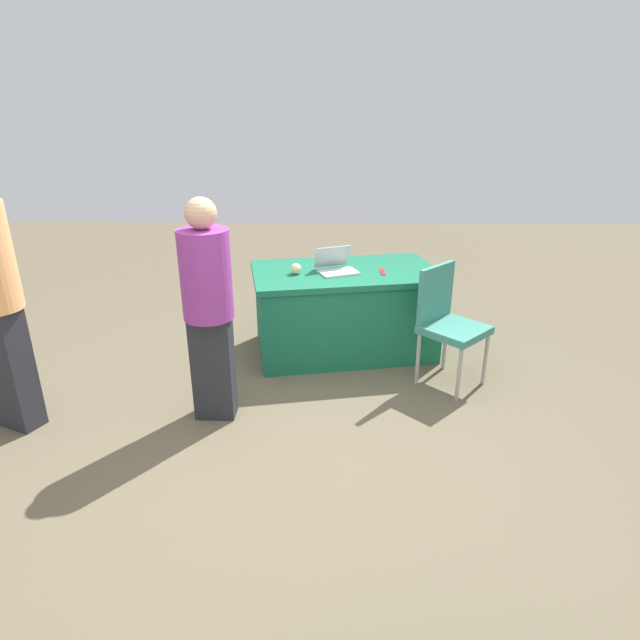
% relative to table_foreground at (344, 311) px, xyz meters
% --- Properties ---
extents(ground_plane, '(14.40, 14.40, 0.00)m').
position_rel_table_foreground_xyz_m(ground_plane, '(0.33, 1.52, -0.38)').
color(ground_plane, brown).
extents(table_foreground, '(1.74, 1.19, 0.76)m').
position_rel_table_foreground_xyz_m(table_foreground, '(0.00, 0.00, 0.00)').
color(table_foreground, '#196647').
rests_on(table_foreground, ground).
extents(chair_tucked_right, '(0.62, 0.62, 0.95)m').
position_rel_table_foreground_xyz_m(chair_tucked_right, '(-0.79, 0.59, 0.16)').
color(chair_tucked_right, '#9E9993').
rests_on(chair_tucked_right, ground).
extents(person_organiser, '(0.35, 0.35, 1.57)m').
position_rel_table_foreground_xyz_m(person_organiser, '(0.96, 1.13, 0.49)').
color(person_organiser, '#26262D').
rests_on(person_organiser, ground).
extents(laptop_silver, '(0.40, 0.39, 0.21)m').
position_rel_table_foreground_xyz_m(laptop_silver, '(0.08, 0.05, 0.42)').
color(laptop_silver, silver).
rests_on(laptop_silver, table_foreground).
extents(yarn_ball, '(0.09, 0.09, 0.09)m').
position_rel_table_foreground_xyz_m(yarn_ball, '(0.42, 0.12, 0.43)').
color(yarn_ball, beige).
rests_on(yarn_ball, table_foreground).
extents(scissors_red, '(0.04, 0.18, 0.01)m').
position_rel_table_foreground_xyz_m(scissors_red, '(-0.32, 0.06, 0.38)').
color(scissors_red, red).
rests_on(scissors_red, table_foreground).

